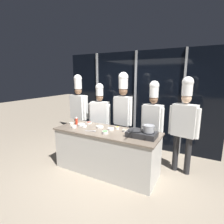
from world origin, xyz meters
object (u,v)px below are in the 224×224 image
at_px(prep_bowl_shrimp, 74,126).
at_px(prep_bowl_carrots, 117,128).
at_px(stock_pot, 149,128).
at_px(prep_bowl_mushrooms, 125,130).
at_px(chef_line, 123,108).
at_px(prep_bowl_scallions, 105,132).
at_px(serving_spoon_slotted, 93,131).
at_px(prep_bowl_rice, 84,126).
at_px(prep_bowl_chili_flakes, 89,123).
at_px(squeeze_bottle_chili, 76,120).
at_px(prep_bowl_chicken, 100,127).
at_px(chef_head, 79,107).
at_px(portable_stove, 142,134).
at_px(prep_bowl_noodles, 71,123).
at_px(prep_bowl_onion, 81,124).
at_px(chef_pastry, 153,117).
at_px(chef_sous, 100,114).
at_px(frying_pan, 135,129).
at_px(chef_apprentice, 185,120).
at_px(prep_bowl_bean_sprouts, 111,129).

relative_size(prep_bowl_shrimp, prep_bowl_carrots, 1.26).
xyz_separation_m(stock_pot, prep_bowl_mushrooms, (-0.52, 0.13, -0.15)).
xyz_separation_m(prep_bowl_mushrooms, chef_line, (-0.36, 0.65, 0.33)).
bearing_deg(prep_bowl_scallions, serving_spoon_slotted, 179.95).
xyz_separation_m(prep_bowl_rice, prep_bowl_chili_flakes, (-0.08, 0.29, -0.00)).
height_order(squeeze_bottle_chili, prep_bowl_chicken, squeeze_bottle_chili).
bearing_deg(chef_head, stock_pot, 167.15).
distance_m(prep_bowl_chili_flakes, prep_bowl_mushrooms, 1.04).
relative_size(portable_stove, prep_bowl_carrots, 5.83).
height_order(prep_bowl_noodles, prep_bowl_onion, prep_bowl_onion).
bearing_deg(prep_bowl_chili_flakes, prep_bowl_rice, -74.40).
bearing_deg(squeeze_bottle_chili, prep_bowl_scallions, -16.02).
bearing_deg(chef_head, chef_pastry, -173.38).
bearing_deg(serving_spoon_slotted, prep_bowl_onion, 153.98).
bearing_deg(chef_head, squeeze_bottle_chili, 131.88).
height_order(chef_sous, chef_line, chef_line).
xyz_separation_m(stock_pot, chef_pastry, (-0.15, 0.81, 0.02)).
xyz_separation_m(frying_pan, prep_bowl_chili_flakes, (-1.29, 0.30, -0.12)).
distance_m(frying_pan, prep_bowl_rice, 1.22).
relative_size(prep_bowl_chicken, prep_bowl_scallions, 1.27).
bearing_deg(prep_bowl_chicken, prep_bowl_chili_flakes, 158.43).
distance_m(prep_bowl_chili_flakes, chef_head, 0.93).
height_order(prep_bowl_onion, chef_apprentice, chef_apprentice).
bearing_deg(stock_pot, chef_line, 138.55).
xyz_separation_m(stock_pot, serving_spoon_slotted, (-1.12, -0.16, -0.17)).
bearing_deg(chef_sous, prep_bowl_bean_sprouts, 124.55).
xyz_separation_m(prep_bowl_carrots, chef_line, (-0.13, 0.56, 0.33)).
xyz_separation_m(prep_bowl_mushrooms, prep_bowl_scallions, (-0.30, -0.29, 0.00)).
height_order(prep_bowl_bean_sprouts, chef_sous, chef_sous).
relative_size(chef_head, chef_apprentice, 1.02).
bearing_deg(chef_head, prep_bowl_bean_sprouts, 160.19).
height_order(frying_pan, prep_bowl_carrots, frying_pan).
bearing_deg(chef_sous, frying_pan, 137.37).
height_order(prep_bowl_chicken, prep_bowl_chili_flakes, prep_bowl_chicken).
xyz_separation_m(prep_bowl_chili_flakes, chef_sous, (-0.02, 0.52, 0.11)).
bearing_deg(chef_head, chef_line, -174.79).
bearing_deg(chef_sous, prep_bowl_carrots, 133.06).
relative_size(prep_bowl_shrimp, prep_bowl_chili_flakes, 0.89).
distance_m(prep_bowl_carrots, chef_line, 0.67).
bearing_deg(chef_apprentice, prep_bowl_mushrooms, 41.03).
bearing_deg(chef_sous, prep_bowl_chicken, 111.37).
xyz_separation_m(prep_bowl_shrimp, prep_bowl_chili_flakes, (0.09, 0.44, -0.01)).
height_order(prep_bowl_chicken, prep_bowl_onion, prep_bowl_onion).
bearing_deg(prep_bowl_onion, prep_bowl_chicken, 6.94).
height_order(prep_bowl_shrimp, prep_bowl_onion, prep_bowl_shrimp).
bearing_deg(frying_pan, prep_bowl_bean_sprouts, 170.15).
distance_m(prep_bowl_rice, prep_bowl_chicken, 0.35).
distance_m(squeeze_bottle_chili, chef_head, 0.89).
xyz_separation_m(prep_bowl_noodles, prep_bowl_carrots, (1.14, 0.16, 0.01)).
xyz_separation_m(portable_stove, chef_pastry, (-0.02, 0.81, 0.15)).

